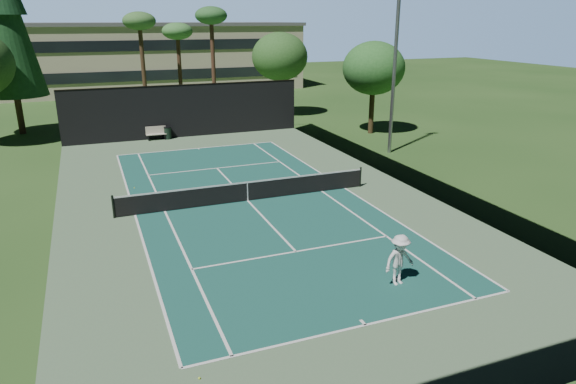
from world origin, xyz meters
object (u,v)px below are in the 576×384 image
Objects in this scene: tennis_ball_a at (199,378)px; tennis_ball_d at (134,188)px; tennis_ball_c at (286,179)px; park_bench at (156,133)px; trash_bin at (168,133)px; tennis_ball_b at (211,200)px; player at (400,260)px; tennis_net at (247,191)px.

tennis_ball_a and tennis_ball_d have the same top height.
tennis_ball_d is at bearing 89.94° from tennis_ball_a.
tennis_ball_c reaches higher than tennis_ball_d.
trash_bin is at bearing -4.30° from park_bench.
tennis_ball_c is at bearing 21.56° from tennis_ball_b.
tennis_ball_c is at bearing -70.75° from trash_bin.
player is at bearing -79.76° from park_bench.
park_bench is (-5.44, 13.18, 0.51)m from tennis_ball_c.
tennis_ball_a is 17.17m from tennis_ball_c.
player reaches higher than tennis_ball_d.
tennis_ball_a is 13.60m from tennis_ball_b.
tennis_ball_a is at bearing -97.36° from trash_bin.
tennis_net is 10.32m from player.
player is 11.52m from tennis_ball_b.
player is 25.47× the size of tennis_ball_b.
tennis_ball_a is at bearing -95.62° from park_bench.
tennis_ball_c is at bearing 79.18° from player.
tennis_ball_a is 0.94× the size of tennis_ball_b.
tennis_ball_d is at bearing 110.26° from player.
tennis_ball_a is (-7.45, -2.41, -0.88)m from player.
tennis_ball_c is (4.82, 1.91, 0.00)m from tennis_ball_b.
trash_bin is at bearing 72.59° from tennis_ball_d.
park_bench reaches higher than tennis_ball_d.
trash_bin is (-1.49, 15.72, -0.08)m from tennis_net.
player is at bearing -81.60° from trash_bin.
tennis_net is 1.94m from tennis_ball_b.
tennis_ball_c is at bearing -10.77° from tennis_ball_d.
park_bench is 0.86m from trash_bin.
tennis_ball_b reaches higher than tennis_ball_a.
tennis_ball_d is (-8.20, 1.56, -0.00)m from tennis_ball_c.
trash_bin is (-3.81, 25.77, -0.43)m from player.
trash_bin reaches higher than tennis_ball_c.
player is 26.99× the size of tennis_ball_a.
player is 1.93× the size of trash_bin.
tennis_ball_a is at bearing -112.38° from tennis_net.
park_bench is (-2.35, 15.79, -0.01)m from tennis_net.
tennis_ball_b is (3.39, 13.17, 0.00)m from tennis_ball_a.
tennis_net is 8.60× the size of park_bench.
tennis_net is at bearing -81.53° from park_bench.
tennis_net is at bearing 95.65° from player.
tennis_ball_c is 0.08× the size of trash_bin.
tennis_ball_a is 0.07× the size of trash_bin.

